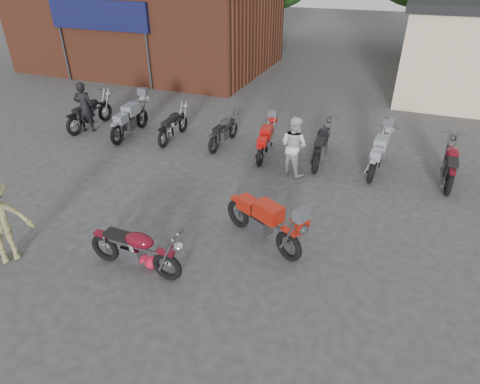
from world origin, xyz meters
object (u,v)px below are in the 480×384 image
(helmet, at_px, (152,262))
(row_bike_4, at_px, (266,139))
(row_bike_2, at_px, (173,123))
(row_bike_3, at_px, (224,129))
(sportbike, at_px, (264,219))
(row_bike_7, at_px, (451,162))
(row_bike_6, at_px, (379,152))
(row_bike_0, at_px, (90,111))
(person_light, at_px, (294,146))
(row_bike_5, at_px, (322,142))
(row_bike_1, at_px, (130,118))
(person_dark, at_px, (84,107))
(vintage_motorcycle, at_px, (135,247))

(helmet, xyz_separation_m, row_bike_4, (0.45, 5.59, 0.40))
(row_bike_2, distance_m, row_bike_3, 1.72)
(sportbike, bearing_deg, row_bike_7, 76.76)
(sportbike, height_order, row_bike_6, sportbike)
(sportbike, bearing_deg, row_bike_0, 179.55)
(helmet, relative_size, person_light, 0.17)
(sportbike, bearing_deg, row_bike_5, 113.07)
(row_bike_0, relative_size, row_bike_4, 1.15)
(row_bike_1, bearing_deg, person_dark, 93.80)
(sportbike, xyz_separation_m, row_bike_5, (0.32, 4.31, 0.01))
(row_bike_0, height_order, row_bike_4, row_bike_0)
(sportbike, height_order, row_bike_1, row_bike_1)
(helmet, relative_size, row_bike_6, 0.14)
(vintage_motorcycle, bearing_deg, row_bike_1, 126.84)
(person_dark, bearing_deg, helmet, 116.36)
(helmet, height_order, row_bike_6, row_bike_6)
(person_light, height_order, row_bike_4, person_light)
(person_light, xyz_separation_m, row_bike_0, (-7.41, 0.76, -0.21))
(vintage_motorcycle, relative_size, person_dark, 1.14)
(vintage_motorcycle, height_order, row_bike_4, vintage_motorcycle)
(person_light, relative_size, row_bike_0, 0.78)
(person_light, distance_m, row_bike_2, 4.32)
(sportbike, bearing_deg, vintage_motorcycle, -111.87)
(vintage_motorcycle, height_order, helmet, vintage_motorcycle)
(row_bike_7, bearing_deg, row_bike_6, 93.52)
(row_bike_5, bearing_deg, person_dark, 92.84)
(row_bike_0, relative_size, row_bike_2, 1.12)
(vintage_motorcycle, relative_size, row_bike_4, 1.07)
(row_bike_3, distance_m, row_bike_4, 1.49)
(row_bike_4, bearing_deg, row_bike_7, -92.65)
(person_dark, relative_size, row_bike_7, 0.84)
(row_bike_3, bearing_deg, person_dark, 100.62)
(vintage_motorcycle, distance_m, row_bike_4, 5.78)
(row_bike_4, distance_m, row_bike_6, 3.21)
(sportbike, xyz_separation_m, row_bike_4, (-1.30, 4.07, -0.08))
(row_bike_5, relative_size, row_bike_7, 1.05)
(row_bike_2, bearing_deg, helmet, -156.60)
(sportbike, relative_size, row_bike_5, 0.98)
(person_dark, height_order, row_bike_4, person_dark)
(row_bike_0, xyz_separation_m, row_bike_3, (4.91, 0.30, -0.08))
(helmet, height_order, row_bike_0, row_bike_0)
(row_bike_6, bearing_deg, helmet, 153.97)
(vintage_motorcycle, bearing_deg, row_bike_6, 58.30)
(person_light, relative_size, row_bike_4, 0.90)
(sportbike, relative_size, row_bike_0, 0.99)
(vintage_motorcycle, xyz_separation_m, row_bike_0, (-5.72, 5.73, 0.04))
(vintage_motorcycle, bearing_deg, sportbike, 42.06)
(row_bike_2, bearing_deg, person_light, -104.13)
(row_bike_0, height_order, row_bike_5, row_bike_5)
(person_light, distance_m, row_bike_7, 4.09)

